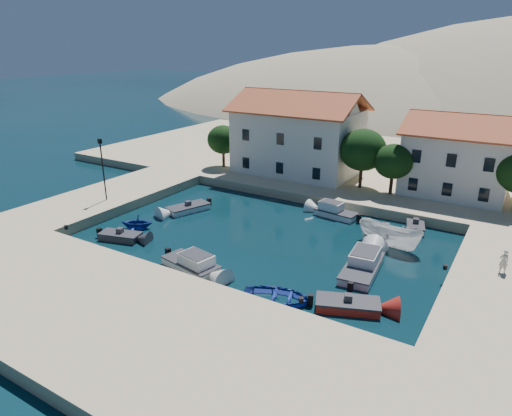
{
  "coord_description": "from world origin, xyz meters",
  "views": [
    {
      "loc": [
        18.37,
        -21.35,
        15.98
      ],
      "look_at": [
        -1.81,
        11.47,
        2.0
      ],
      "focal_mm": 32.0,
      "sensor_mm": 36.0,
      "label": 1
    }
  ],
  "objects_px": {
    "building_mid": "(458,153)",
    "boat_east": "(389,246)",
    "building_left": "(298,131)",
    "pedestrian": "(504,261)",
    "cabin_cruiser_east": "(362,266)",
    "lamppost": "(102,164)",
    "cabin_cruiser_south": "(191,263)",
    "rowboat_south": "(278,301)"
  },
  "relations": [
    {
      "from": "building_mid",
      "to": "rowboat_south",
      "type": "xyz_separation_m",
      "value": [
        -6.04,
        -27.42,
        -5.22
      ]
    },
    {
      "from": "building_left",
      "to": "cabin_cruiser_south",
      "type": "distance_m",
      "value": 26.72
    },
    {
      "from": "building_mid",
      "to": "rowboat_south",
      "type": "height_order",
      "value": "building_mid"
    },
    {
      "from": "pedestrian",
      "to": "building_left",
      "type": "bearing_deg",
      "value": -59.11
    },
    {
      "from": "building_mid",
      "to": "pedestrian",
      "type": "distance_m",
      "value": 18.77
    },
    {
      "from": "building_left",
      "to": "rowboat_south",
      "type": "relative_size",
      "value": 3.16
    },
    {
      "from": "boat_east",
      "to": "building_left",
      "type": "bearing_deg",
      "value": 59.88
    },
    {
      "from": "cabin_cruiser_south",
      "to": "pedestrian",
      "type": "distance_m",
      "value": 22.11
    },
    {
      "from": "building_left",
      "to": "cabin_cruiser_south",
      "type": "xyz_separation_m",
      "value": [
        4.17,
        -25.82,
        -5.46
      ]
    },
    {
      "from": "building_left",
      "to": "building_mid",
      "type": "bearing_deg",
      "value": 3.18
    },
    {
      "from": "cabin_cruiser_east",
      "to": "pedestrian",
      "type": "bearing_deg",
      "value": -75.82
    },
    {
      "from": "pedestrian",
      "to": "rowboat_south",
      "type": "bearing_deg",
      "value": 14.54
    },
    {
      "from": "building_mid",
      "to": "cabin_cruiser_east",
      "type": "height_order",
      "value": "building_mid"
    },
    {
      "from": "building_mid",
      "to": "cabin_cruiser_east",
      "type": "relative_size",
      "value": 1.81
    },
    {
      "from": "building_left",
      "to": "pedestrian",
      "type": "relative_size",
      "value": 8.55
    },
    {
      "from": "building_mid",
      "to": "lamppost",
      "type": "height_order",
      "value": "building_mid"
    },
    {
      "from": "lamppost",
      "to": "rowboat_south",
      "type": "xyz_separation_m",
      "value": [
        23.46,
        -6.42,
        -4.75
      ]
    },
    {
      "from": "cabin_cruiser_south",
      "to": "pedestrian",
      "type": "bearing_deg",
      "value": 36.43
    },
    {
      "from": "rowboat_south",
      "to": "cabin_cruiser_east",
      "type": "relative_size",
      "value": 0.8
    },
    {
      "from": "rowboat_south",
      "to": "boat_east",
      "type": "relative_size",
      "value": 0.82
    },
    {
      "from": "building_mid",
      "to": "boat_east",
      "type": "xyz_separation_m",
      "value": [
        -2.34,
        -15.04,
        -5.22
      ]
    },
    {
      "from": "cabin_cruiser_south",
      "to": "boat_east",
      "type": "bearing_deg",
      "value": 56.91
    },
    {
      "from": "building_mid",
      "to": "lamppost",
      "type": "relative_size",
      "value": 1.69
    },
    {
      "from": "building_left",
      "to": "pedestrian",
      "type": "height_order",
      "value": "building_left"
    },
    {
      "from": "building_left",
      "to": "cabin_cruiser_east",
      "type": "height_order",
      "value": "building_left"
    },
    {
      "from": "rowboat_south",
      "to": "cabin_cruiser_east",
      "type": "bearing_deg",
      "value": -43.5
    },
    {
      "from": "lamppost",
      "to": "building_left",
      "type": "bearing_deg",
      "value": 60.1
    },
    {
      "from": "lamppost",
      "to": "boat_east",
      "type": "height_order",
      "value": "lamppost"
    },
    {
      "from": "building_left",
      "to": "pedestrian",
      "type": "bearing_deg",
      "value": -34.23
    },
    {
      "from": "building_left",
      "to": "building_mid",
      "type": "relative_size",
      "value": 1.4
    },
    {
      "from": "cabin_cruiser_east",
      "to": "pedestrian",
      "type": "height_order",
      "value": "pedestrian"
    },
    {
      "from": "cabin_cruiser_south",
      "to": "rowboat_south",
      "type": "bearing_deg",
      "value": 6.8
    },
    {
      "from": "cabin_cruiser_south",
      "to": "cabin_cruiser_east",
      "type": "height_order",
      "value": "same"
    },
    {
      "from": "building_left",
      "to": "boat_east",
      "type": "distance_m",
      "value": 21.85
    },
    {
      "from": "boat_east",
      "to": "cabin_cruiser_south",
      "type": "bearing_deg",
      "value": 147.46
    },
    {
      "from": "building_left",
      "to": "rowboat_south",
      "type": "distance_m",
      "value": 29.6
    },
    {
      "from": "building_mid",
      "to": "pedestrian",
      "type": "height_order",
      "value": "building_mid"
    },
    {
      "from": "lamppost",
      "to": "pedestrian",
      "type": "distance_m",
      "value": 35.93
    },
    {
      "from": "boat_east",
      "to": "pedestrian",
      "type": "height_order",
      "value": "pedestrian"
    },
    {
      "from": "building_left",
      "to": "cabin_cruiser_east",
      "type": "xyz_separation_m",
      "value": [
        15.28,
        -19.61,
        -5.46
      ]
    },
    {
      "from": "building_mid",
      "to": "boat_east",
      "type": "bearing_deg",
      "value": -98.84
    },
    {
      "from": "building_left",
      "to": "cabin_cruiser_south",
      "type": "relative_size",
      "value": 2.92
    }
  ]
}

